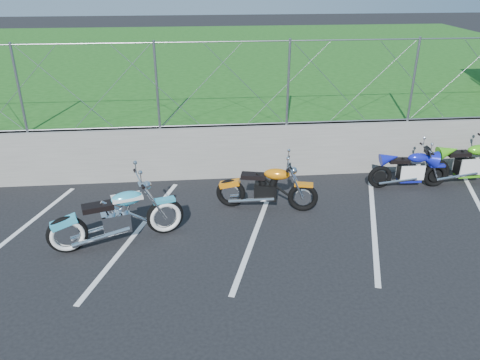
{
  "coord_description": "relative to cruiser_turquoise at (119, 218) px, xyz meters",
  "views": [
    {
      "loc": [
        -1.12,
        -7.07,
        4.78
      ],
      "look_at": [
        -0.33,
        1.3,
        0.91
      ],
      "focal_mm": 35.0,
      "sensor_mm": 36.0,
      "label": 1
    }
  ],
  "objects": [
    {
      "name": "grass_field",
      "position": [
        2.65,
        12.81,
        0.15
      ],
      "size": [
        30.0,
        20.0,
        1.3
      ],
      "primitive_type": "cube",
      "color": "#194F15",
      "rests_on": "ground"
    },
    {
      "name": "parking_lines",
      "position": [
        3.85,
        0.31,
        -0.5
      ],
      "size": [
        18.29,
        4.31,
        0.01
      ],
      "color": "silver",
      "rests_on": "ground"
    },
    {
      "name": "sportbike_green",
      "position": [
        7.9,
        1.91,
        -0.03
      ],
      "size": [
        2.12,
        0.76,
        1.1
      ],
      "rotation": [
        0.0,
        0.0,
        0.03
      ],
      "color": "black",
      "rests_on": "ground"
    },
    {
      "name": "retaining_wall",
      "position": [
        2.65,
        2.81,
        0.15
      ],
      "size": [
        30.0,
        0.22,
        1.3
      ],
      "primitive_type": "cube",
      "color": "slate",
      "rests_on": "ground"
    },
    {
      "name": "naked_orange",
      "position": [
        2.96,
        1.05,
        -0.04
      ],
      "size": [
        2.15,
        0.76,
        1.09
      ],
      "rotation": [
        0.0,
        0.0,
        -0.23
      ],
      "color": "black",
      "rests_on": "ground"
    },
    {
      "name": "sportbike_blue",
      "position": [
        6.41,
        1.81,
        -0.08
      ],
      "size": [
        1.88,
        0.67,
        0.97
      ],
      "rotation": [
        0.0,
        0.0,
        -0.04
      ],
      "color": "black",
      "rests_on": "ground"
    },
    {
      "name": "ground",
      "position": [
        2.65,
        -0.69,
        -0.5
      ],
      "size": [
        90.0,
        90.0,
        0.0
      ],
      "primitive_type": "plane",
      "color": "black",
      "rests_on": "ground"
    },
    {
      "name": "chain_link_fence",
      "position": [
        2.65,
        2.81,
        1.8
      ],
      "size": [
        28.0,
        0.03,
        2.0
      ],
      "color": "gray",
      "rests_on": "retaining_wall"
    },
    {
      "name": "cruiser_turquoise",
      "position": [
        0.0,
        0.0,
        0.0
      ],
      "size": [
        2.45,
        0.94,
        1.26
      ],
      "rotation": [
        0.0,
        0.0,
        0.29
      ],
      "color": "black",
      "rests_on": "ground"
    }
  ]
}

